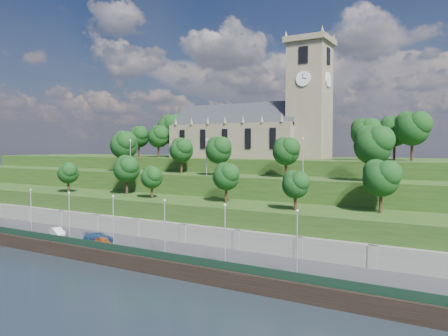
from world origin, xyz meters
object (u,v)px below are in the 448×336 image
Objects in this scene: church at (255,126)px; car_left at (103,241)px; car_middle at (57,232)px; car_right at (98,237)px.

car_left is at bearing -97.65° from church.
church reaches higher than car_middle.
church is 7.53× the size of car_right.
church is at bearing -22.08° from car_right.
car_middle is (-18.32, -41.60, -19.82)m from church.
car_left is 0.85× the size of car_middle.
car_middle reaches higher than car_left.
car_right reaches higher than car_middle.
car_left is (-5.76, -42.89, -19.90)m from church.
car_left is at bearing -130.30° from car_right.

